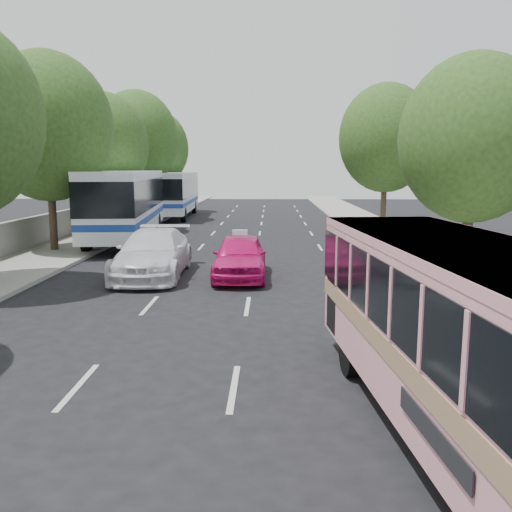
{
  "coord_description": "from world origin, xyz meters",
  "views": [
    {
      "loc": [
        1.67,
        -11.43,
        4.0
      ],
      "look_at": [
        1.27,
        3.35,
        1.6
      ],
      "focal_mm": 38.0,
      "sensor_mm": 36.0,
      "label": 1
    }
  ],
  "objects_px": {
    "tour_coach_rear": "(175,190)",
    "pink_bus": "(470,323)",
    "pink_taxi": "(240,256)",
    "tour_coach_front": "(126,199)",
    "white_pickup": "(153,253)"
  },
  "relations": [
    {
      "from": "tour_coach_rear",
      "to": "pink_bus",
      "type": "bearing_deg",
      "value": -76.45
    },
    {
      "from": "pink_taxi",
      "to": "tour_coach_front",
      "type": "relative_size",
      "value": 0.36
    },
    {
      "from": "pink_bus",
      "to": "tour_coach_front",
      "type": "bearing_deg",
      "value": 110.33
    },
    {
      "from": "white_pickup",
      "to": "tour_coach_rear",
      "type": "relative_size",
      "value": 0.48
    },
    {
      "from": "pink_taxi",
      "to": "tour_coach_front",
      "type": "xyz_separation_m",
      "value": [
        -6.85,
        10.16,
        1.52
      ]
    },
    {
      "from": "tour_coach_front",
      "to": "white_pickup",
      "type": "bearing_deg",
      "value": -75.91
    },
    {
      "from": "pink_taxi",
      "to": "tour_coach_rear",
      "type": "bearing_deg",
      "value": 104.58
    },
    {
      "from": "pink_bus",
      "to": "white_pickup",
      "type": "relative_size",
      "value": 1.58
    },
    {
      "from": "tour_coach_front",
      "to": "pink_bus",
      "type": "bearing_deg",
      "value": -69.91
    },
    {
      "from": "pink_taxi",
      "to": "pink_bus",
      "type": "bearing_deg",
      "value": -72.42
    },
    {
      "from": "pink_taxi",
      "to": "white_pickup",
      "type": "distance_m",
      "value": 3.27
    },
    {
      "from": "pink_bus",
      "to": "tour_coach_rear",
      "type": "xyz_separation_m",
      "value": [
        -10.67,
        37.07,
        0.37
      ]
    },
    {
      "from": "pink_bus",
      "to": "tour_coach_rear",
      "type": "relative_size",
      "value": 0.76
    },
    {
      "from": "white_pickup",
      "to": "tour_coach_rear",
      "type": "bearing_deg",
      "value": 96.7
    },
    {
      "from": "tour_coach_front",
      "to": "tour_coach_rear",
      "type": "height_order",
      "value": "tour_coach_front"
    }
  ]
}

